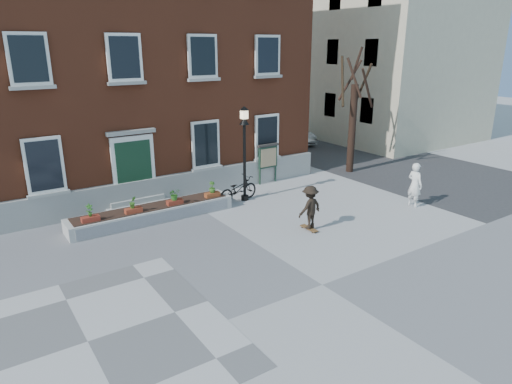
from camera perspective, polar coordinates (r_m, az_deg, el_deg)
ground at (r=12.85m, az=8.28°, el=-11.40°), size 100.00×100.00×0.00m
checker_patch at (r=11.24m, az=-20.30°, el=-17.15°), size 6.00×6.00×0.01m
bicycle at (r=18.95m, az=-2.25°, el=0.34°), size 2.06×1.01×1.03m
parked_car at (r=30.44m, az=4.68°, el=7.29°), size 1.88×4.00×1.27m
bystander at (r=19.33m, az=19.23°, el=0.86°), size 0.46×0.67×1.80m
brick_building at (r=22.87m, az=-20.44°, el=17.03°), size 18.40×10.85×12.60m
planter_assembly at (r=17.42m, az=-12.73°, el=-2.46°), size 6.20×1.12×1.15m
bare_tree at (r=23.50m, az=12.02°, el=9.12°), size 1.83×1.83×6.16m
side_street at (r=37.96m, az=9.18°, el=18.94°), size 15.20×36.00×14.50m
lamp_post at (r=18.58m, az=-1.47°, el=6.43°), size 0.40×0.40×3.93m
notice_board at (r=21.27m, az=1.51°, el=4.40°), size 1.10×0.16×1.87m
skateboarder at (r=16.01m, az=6.76°, el=-1.92°), size 1.07×0.78×1.63m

